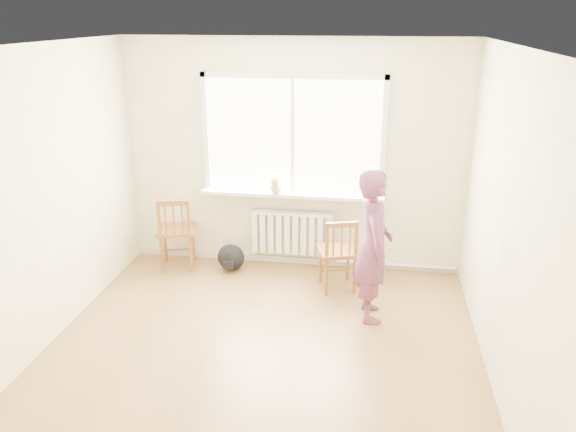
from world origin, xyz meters
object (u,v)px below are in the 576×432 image
at_px(cat, 277,186).
at_px(chair_right, 339,254).
at_px(person, 373,246).
at_px(chair_left, 176,233).
at_px(backpack, 231,257).

bearing_deg(cat, chair_right, -31.32).
relative_size(chair_right, person, 0.55).
xyz_separation_m(chair_left, backpack, (0.65, 0.05, -0.30)).
distance_m(chair_left, person, 2.48).
bearing_deg(person, cat, 40.81).
height_order(chair_left, chair_right, chair_left).
bearing_deg(chair_left, backpack, 170.74).
xyz_separation_m(chair_left, person, (2.32, -0.79, 0.32)).
distance_m(person, cat, 1.52).
relative_size(chair_left, person, 0.59).
relative_size(chair_left, backpack, 2.78).
bearing_deg(person, backpack, 54.77).
bearing_deg(person, chair_right, 26.15).
height_order(cat, backpack, cat).
xyz_separation_m(chair_right, cat, (-0.77, 0.45, 0.62)).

